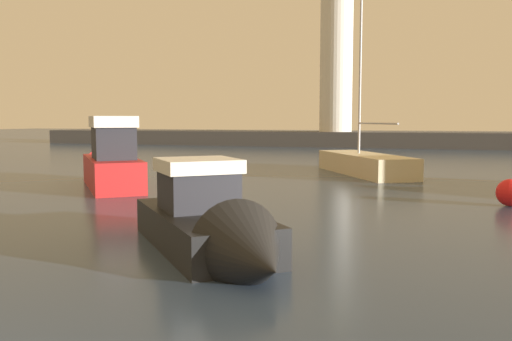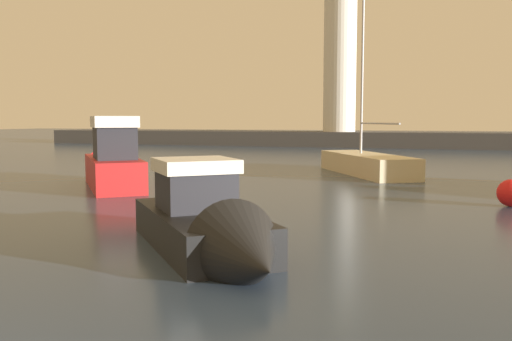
# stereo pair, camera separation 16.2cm
# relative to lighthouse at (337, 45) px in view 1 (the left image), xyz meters

# --- Properties ---
(ground_plane) EXTENTS (220.00, 220.00, 0.00)m
(ground_plane) POSITION_rel_lighthouse_xyz_m (4.09, -26.24, -10.09)
(ground_plane) COLOR #2D3D51
(breakwater) EXTENTS (72.65, 5.45, 1.48)m
(breakwater) POSITION_rel_lighthouse_xyz_m (4.09, -0.00, -9.35)
(breakwater) COLOR #423F3D
(breakwater) RESTS_ON ground_plane
(lighthouse) EXTENTS (3.23, 3.23, 18.18)m
(lighthouse) POSITION_rel_lighthouse_xyz_m (0.00, 0.00, 0.00)
(lighthouse) COLOR silver
(lighthouse) RESTS_ON breakwater
(motorboat_0) EXTENTS (5.78, 6.58, 3.03)m
(motorboat_0) POSITION_rel_lighthouse_xyz_m (-3.38, -35.52, -9.14)
(motorboat_0) COLOR #B21E1E
(motorboat_0) RESTS_ON ground_plane
(motorboat_1) EXTENTS (5.24, 5.69, 2.32)m
(motorboat_1) POSITION_rel_lighthouse_xyz_m (5.03, -45.00, -9.53)
(motorboat_1) COLOR black
(motorboat_1) RESTS_ON ground_plane
(sailboat_moored) EXTENTS (5.61, 7.52, 9.42)m
(sailboat_moored) POSITION_rel_lighthouse_xyz_m (5.94, -27.53, -9.56)
(sailboat_moored) COLOR beige
(sailboat_moored) RESTS_ON ground_plane
(mooring_buoy) EXTENTS (0.85, 0.85, 0.85)m
(mooring_buoy) POSITION_rel_lighthouse_xyz_m (11.37, -36.29, -9.67)
(mooring_buoy) COLOR red
(mooring_buoy) RESTS_ON ground_plane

